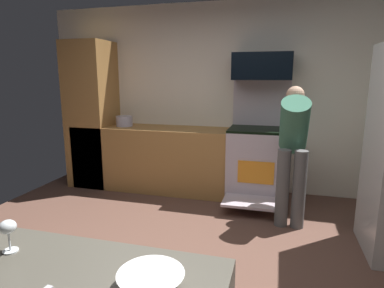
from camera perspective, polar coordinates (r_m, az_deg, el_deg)
name	(u,v)px	position (r m, az deg, el deg)	size (l,w,h in m)	color
ground_plane	(172,277)	(2.87, -3.54, -22.34)	(5.20, 4.80, 0.02)	brown
wall_back	(224,98)	(4.67, 5.58, 7.99)	(5.20, 0.12, 2.60)	silver
lower_cabinet_run	(156,158)	(4.69, -6.28, -2.52)	(2.40, 0.60, 0.90)	#A4743D
cabinet_column	(92,115)	(5.04, -17.13, 4.95)	(0.60, 0.60, 2.10)	#A4743D
oven_range	(258,161)	(4.36, 11.51, -2.95)	(0.76, 1.05, 1.56)	#BFB0BA
microwave	(262,66)	(4.32, 12.27, 13.21)	(0.74, 0.38, 0.34)	black
person_cook	(293,145)	(3.64, 17.38, -0.15)	(0.31, 0.59, 1.50)	#555555
mixing_bowl_large	(151,280)	(1.19, -7.26, -22.73)	(0.23, 0.23, 0.05)	white
wine_glass_mid	(8,229)	(1.53, -29.69, -12.87)	(0.07, 0.07, 0.14)	silver
stock_pot	(124,121)	(4.79, -11.85, 3.97)	(0.24, 0.24, 0.15)	#B3B0C9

